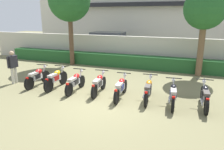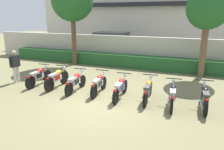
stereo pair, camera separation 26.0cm
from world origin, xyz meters
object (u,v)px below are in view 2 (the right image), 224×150
Objects in this scene: motorcycle_in_row_0 at (39,76)px; motorcycle_in_row_5 at (148,90)px; tree_far_side at (208,9)px; inspector_person at (15,64)px; motorcycle_in_row_7 at (205,97)px; motorcycle_in_row_2 at (76,82)px; parked_car at (113,44)px; motorcycle_in_row_3 at (99,84)px; tree_near_inspector at (72,1)px; motorcycle_in_row_4 at (120,88)px; motorcycle_in_row_1 at (57,78)px; motorcycle_in_row_6 at (172,95)px.

motorcycle_in_row_0 is 5.28m from motorcycle_in_row_5.
inspector_person is (-8.53, -4.63, -2.59)m from tree_far_side.
motorcycle_in_row_7 is 1.15× the size of inspector_person.
motorcycle_in_row_2 is at bearing -94.27° from motorcycle_in_row_0.
parked_car is 9.47m from motorcycle_in_row_3.
parked_car is 9.04m from motorcycle_in_row_0.
motorcycle_in_row_0 reaches higher than motorcycle_in_row_3.
tree_far_side is at bearing -46.77° from motorcycle_in_row_3.
tree_near_inspector is at bearing 8.11° from motorcycle_in_row_0.
motorcycle_in_row_4 is 5.57m from inspector_person.
motorcycle_in_row_1 is at bearing 85.48° from motorcycle_in_row_5.
tree_far_side reaches higher than parked_car.
motorcycle_in_row_1 reaches higher than motorcycle_in_row_7.
tree_far_side is 2.62× the size of motorcycle_in_row_3.
motorcycle_in_row_0 is at bearing 1.92° from inspector_person.
motorcycle_in_row_0 is 1.02m from motorcycle_in_row_1.
motorcycle_in_row_0 is 7.33m from motorcycle_in_row_7.
motorcycle_in_row_0 reaches higher than motorcycle_in_row_2.
motorcycle_in_row_7 is at bearing -92.12° from motorcycle_in_row_1.
tree_near_inspector is 6.15m from motorcycle_in_row_1.
parked_car is 9.31m from motorcycle_in_row_2.
motorcycle_in_row_7 is (5.24, 0.09, 0.02)m from motorcycle_in_row_2.
parked_car is at bearing 147.48° from tree_far_side.
motorcycle_in_row_3 reaches higher than motorcycle_in_row_2.
inspector_person is at bearing 89.76° from motorcycle_in_row_1.
motorcycle_in_row_2 is 3.19m from motorcycle_in_row_5.
motorcycle_in_row_1 is (1.84, -4.59, -3.66)m from tree_near_inspector.
motorcycle_in_row_6 is (-0.94, -4.73, -3.09)m from tree_far_side.
motorcycle_in_row_1 is at bearing 83.54° from motorcycle_in_row_4.
motorcycle_in_row_3 is at bearing 77.63° from motorcycle_in_row_4.
motorcycle_in_row_7 reaches higher than motorcycle_in_row_4.
parked_car is 2.84× the size of inspector_person.
motorcycle_in_row_4 is at bearing -94.61° from motorcycle_in_row_1.
tree_near_inspector is at bearing 28.76° from motorcycle_in_row_2.
parked_car is 0.98× the size of tree_far_side.
motorcycle_in_row_1 is at bearing 82.14° from motorcycle_in_row_6.
motorcycle_in_row_4 is (2.10, -0.04, 0.00)m from motorcycle_in_row_2.
inspector_person is at bearing -102.57° from parked_car.
tree_near_inspector is 9.27m from motorcycle_in_row_6.
motorcycle_in_row_5 is at bearing -91.01° from motorcycle_in_row_2.
motorcycle_in_row_3 is at bearing -91.36° from motorcycle_in_row_0.
motorcycle_in_row_6 is at bearing 94.33° from motorcycle_in_row_7.
motorcycle_in_row_7 is (6.31, -0.02, -0.00)m from motorcycle_in_row_1.
motorcycle_in_row_7 is at bearing 0.37° from inspector_person.
motorcycle_in_row_3 is at bearing -131.49° from tree_far_side.
motorcycle_in_row_4 is at bearing -122.43° from tree_far_side.
tree_near_inspector is 2.90× the size of motorcycle_in_row_5.
motorcycle_in_row_7 is at bearing -91.46° from motorcycle_in_row_4.
tree_near_inspector is 7.81m from motorcycle_in_row_4.
motorcycle_in_row_2 is 0.95× the size of motorcycle_in_row_4.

